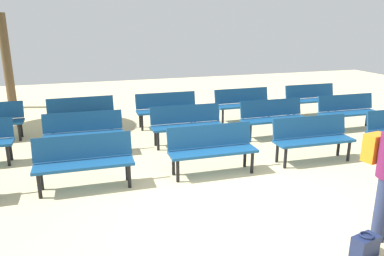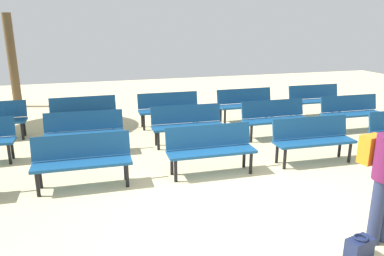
{
  "view_description": "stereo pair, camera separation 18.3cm",
  "coord_description": "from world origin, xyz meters",
  "px_view_note": "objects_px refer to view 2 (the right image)",
  "views": [
    {
      "loc": [
        -2.21,
        -4.39,
        2.7
      ],
      "look_at": [
        0.0,
        2.64,
        0.55
      ],
      "focal_mm": 34.65,
      "sensor_mm": 36.0,
      "label": 1
    },
    {
      "loc": [
        -2.04,
        -4.44,
        2.7
      ],
      "look_at": [
        0.0,
        2.64,
        0.55
      ],
      "focal_mm": 34.65,
      "sensor_mm": 36.0,
      "label": 2
    }
  ],
  "objects_px": {
    "bench_r1_c3": "(275,116)",
    "bench_r0_c3": "(313,137)",
    "bench_r2_c1": "(84,112)",
    "handbag": "(359,248)",
    "bench_r1_c1": "(84,130)",
    "bench_r1_c4": "(351,111)",
    "bench_r0_c1": "(82,158)",
    "tree_1": "(12,61)",
    "bench_r1_c2": "(187,123)",
    "bench_r0_c2": "(210,147)",
    "bench_r2_c3": "(246,103)",
    "bench_r2_c4": "(315,98)",
    "bench_r2_c2": "(169,107)"
  },
  "relations": [
    {
      "from": "bench_r0_c2",
      "to": "tree_1",
      "type": "height_order",
      "value": "tree_1"
    },
    {
      "from": "bench_r1_c3",
      "to": "bench_r0_c3",
      "type": "bearing_deg",
      "value": -92.31
    },
    {
      "from": "bench_r1_c1",
      "to": "bench_r2_c1",
      "type": "relative_size",
      "value": 1.01
    },
    {
      "from": "bench_r1_c3",
      "to": "bench_r2_c4",
      "type": "relative_size",
      "value": 1.0
    },
    {
      "from": "bench_r2_c3",
      "to": "bench_r2_c4",
      "type": "xyz_separation_m",
      "value": [
        2.22,
        0.01,
        0.0
      ]
    },
    {
      "from": "bench_r1_c4",
      "to": "bench_r2_c4",
      "type": "height_order",
      "value": "same"
    },
    {
      "from": "bench_r0_c2",
      "to": "tree_1",
      "type": "distance_m",
      "value": 8.13
    },
    {
      "from": "bench_r1_c3",
      "to": "tree_1",
      "type": "height_order",
      "value": "tree_1"
    },
    {
      "from": "bench_r2_c2",
      "to": "bench_r2_c3",
      "type": "height_order",
      "value": "same"
    },
    {
      "from": "bench_r0_c3",
      "to": "tree_1",
      "type": "relative_size",
      "value": 0.55
    },
    {
      "from": "bench_r1_c1",
      "to": "handbag",
      "type": "height_order",
      "value": "bench_r1_c1"
    },
    {
      "from": "bench_r2_c1",
      "to": "bench_r2_c2",
      "type": "relative_size",
      "value": 1.0
    },
    {
      "from": "bench_r1_c4",
      "to": "bench_r2_c1",
      "type": "distance_m",
      "value": 6.71
    },
    {
      "from": "bench_r1_c1",
      "to": "bench_r1_c4",
      "type": "relative_size",
      "value": 1.0
    },
    {
      "from": "bench_r2_c3",
      "to": "bench_r1_c4",
      "type": "bearing_deg",
      "value": -36.9
    },
    {
      "from": "bench_r2_c2",
      "to": "bench_r2_c4",
      "type": "relative_size",
      "value": 1.0
    },
    {
      "from": "bench_r0_c2",
      "to": "bench_r2_c1",
      "type": "height_order",
      "value": "same"
    },
    {
      "from": "handbag",
      "to": "bench_r1_c4",
      "type": "bearing_deg",
      "value": 52.78
    },
    {
      "from": "bench_r1_c1",
      "to": "bench_r1_c4",
      "type": "distance_m",
      "value": 6.49
    },
    {
      "from": "bench_r1_c3",
      "to": "bench_r2_c3",
      "type": "height_order",
      "value": "same"
    },
    {
      "from": "bench_r0_c3",
      "to": "bench_r1_c3",
      "type": "relative_size",
      "value": 1.01
    },
    {
      "from": "bench_r2_c1",
      "to": "handbag",
      "type": "bearing_deg",
      "value": -64.97
    },
    {
      "from": "bench_r0_c1",
      "to": "bench_r1_c1",
      "type": "bearing_deg",
      "value": 89.54
    },
    {
      "from": "bench_r0_c1",
      "to": "tree_1",
      "type": "relative_size",
      "value": 0.55
    },
    {
      "from": "bench_r0_c3",
      "to": "bench_r2_c2",
      "type": "height_order",
      "value": "same"
    },
    {
      "from": "bench_r0_c2",
      "to": "bench_r1_c1",
      "type": "height_order",
      "value": "same"
    },
    {
      "from": "bench_r1_c2",
      "to": "bench_r1_c4",
      "type": "xyz_separation_m",
      "value": [
        4.28,
        -0.06,
        0.0
      ]
    },
    {
      "from": "bench_r1_c1",
      "to": "tree_1",
      "type": "distance_m",
      "value": 5.63
    },
    {
      "from": "bench_r0_c2",
      "to": "bench_r1_c2",
      "type": "distance_m",
      "value": 1.7
    },
    {
      "from": "bench_r0_c2",
      "to": "bench_r0_c3",
      "type": "height_order",
      "value": "same"
    },
    {
      "from": "bench_r0_c3",
      "to": "bench_r2_c3",
      "type": "xyz_separation_m",
      "value": [
        0.03,
        3.26,
        0.0
      ]
    },
    {
      "from": "bench_r0_c3",
      "to": "handbag",
      "type": "distance_m",
      "value": 3.18
    },
    {
      "from": "bench_r2_c1",
      "to": "handbag",
      "type": "xyz_separation_m",
      "value": [
        3.04,
        -6.25,
        -0.37
      ]
    },
    {
      "from": "bench_r2_c1",
      "to": "bench_r1_c3",
      "type": "bearing_deg",
      "value": -22.07
    },
    {
      "from": "bench_r0_c2",
      "to": "bench_r2_c1",
      "type": "distance_m",
      "value": 3.99
    },
    {
      "from": "bench_r2_c2",
      "to": "bench_r2_c3",
      "type": "xyz_separation_m",
      "value": [
        2.17,
        -0.03,
        0.0
      ]
    },
    {
      "from": "bench_r1_c4",
      "to": "bench_r1_c1",
      "type": "bearing_deg",
      "value": -179.52
    },
    {
      "from": "bench_r1_c1",
      "to": "handbag",
      "type": "xyz_separation_m",
      "value": [
        3.04,
        -4.63,
        -0.37
      ]
    },
    {
      "from": "bench_r2_c4",
      "to": "bench_r0_c1",
      "type": "bearing_deg",
      "value": -153.36
    },
    {
      "from": "bench_r0_c2",
      "to": "bench_r2_c3",
      "type": "height_order",
      "value": "same"
    },
    {
      "from": "bench_r0_c1",
      "to": "bench_r0_c3",
      "type": "height_order",
      "value": "same"
    },
    {
      "from": "bench_r0_c3",
      "to": "bench_r1_c2",
      "type": "distance_m",
      "value": 2.69
    },
    {
      "from": "bench_r2_c1",
      "to": "bench_r2_c4",
      "type": "xyz_separation_m",
      "value": [
        6.54,
        -0.07,
        0.0
      ]
    },
    {
      "from": "bench_r0_c3",
      "to": "tree_1",
      "type": "bearing_deg",
      "value": 134.58
    },
    {
      "from": "bench_r0_c2",
      "to": "bench_r0_c3",
      "type": "relative_size",
      "value": 1.0
    },
    {
      "from": "bench_r0_c1",
      "to": "tree_1",
      "type": "bearing_deg",
      "value": 107.59
    },
    {
      "from": "bench_r2_c2",
      "to": "bench_r2_c3",
      "type": "bearing_deg",
      "value": 0.08
    },
    {
      "from": "bench_r1_c2",
      "to": "bench_r2_c3",
      "type": "xyz_separation_m",
      "value": [
        2.1,
        1.55,
        0.0
      ]
    },
    {
      "from": "handbag",
      "to": "bench_r1_c3",
      "type": "bearing_deg",
      "value": 73.87
    },
    {
      "from": "bench_r2_c3",
      "to": "bench_r2_c4",
      "type": "distance_m",
      "value": 2.22
    }
  ]
}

